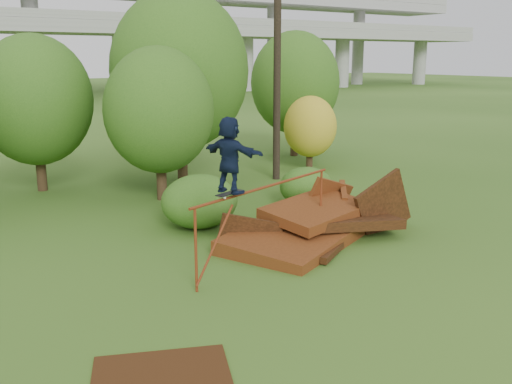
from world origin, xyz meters
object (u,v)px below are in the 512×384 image
scrap_pile (313,226)px  skater (230,155)px  flat_plate (161,375)px  utility_pole (277,44)px

scrap_pile → skater: size_ratio=3.75×
skater → flat_plate: size_ratio=0.78×
flat_plate → utility_pole: bearing=47.5°
skater → utility_pole: bearing=-60.5°
flat_plate → utility_pole: utility_pole is taller
scrap_pile → skater: bearing=-161.5°
flat_plate → utility_pole: 15.39m
skater → scrap_pile: bearing=-90.8°
skater → flat_plate: 4.95m
skater → utility_pole: (6.82, 7.81, 2.46)m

